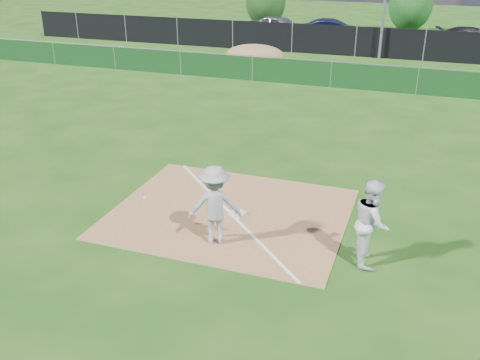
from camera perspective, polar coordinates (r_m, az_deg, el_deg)
name	(u,v)px	position (r m, az deg, el deg)	size (l,w,h in m)	color
ground	(307,116)	(22.06, 7.17, 6.78)	(90.00, 90.00, 0.00)	#1D460F
infield_dirt	(230,213)	(14.02, -1.09, -3.54)	(6.00, 5.00, 0.02)	#96663C
foul_line	(230,212)	(14.01, -1.09, -3.48)	(0.08, 7.00, 0.01)	white
green_fence	(331,75)	(26.65, 9.68, 10.99)	(44.00, 0.05, 1.20)	black
dirt_mound	(255,55)	(31.16, 1.61, 13.18)	(3.38, 2.60, 1.17)	olive
black_fence	(356,42)	(34.36, 12.25, 14.23)	(46.00, 0.04, 1.80)	black
parking_lot	(365,43)	(39.40, 13.20, 14.04)	(46.00, 9.00, 0.01)	black
first_base	(238,213)	(13.91, -0.25, -3.55)	(0.36, 0.36, 0.08)	silver
play_at_first	(215,205)	(12.28, -2.72, -2.71)	(2.50, 1.16, 1.92)	#A7A7A9
runner	(372,222)	(11.89, 13.88, -4.39)	(0.96, 0.75, 1.97)	silver
car_left	(280,27)	(40.40, 4.26, 15.97)	(1.87, 4.65, 1.58)	#9DA0A5
car_mid	(333,31)	(39.25, 9.87, 15.41)	(1.60, 4.60, 1.52)	black
car_right	(473,38)	(39.35, 23.58, 13.71)	(1.89, 4.65, 1.35)	black
tree_left	(266,3)	(45.18, 2.74, 18.33)	(3.18, 3.18, 3.77)	#382316
tree_mid	(410,6)	(44.63, 17.72, 17.27)	(3.24, 3.24, 3.85)	#382316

